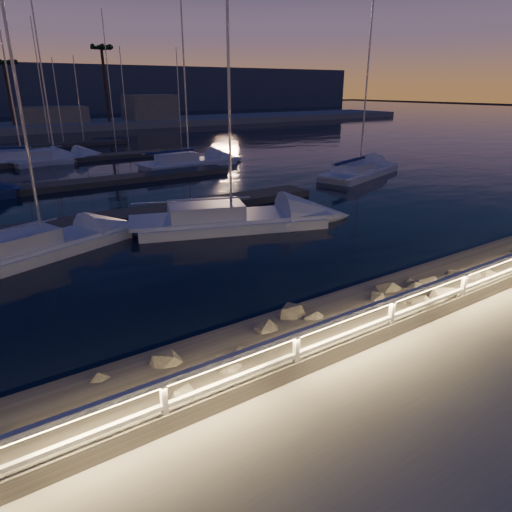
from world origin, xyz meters
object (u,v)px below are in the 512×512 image
object	(u,v)px
sailboat_j	(53,158)
sailboat_d	(226,218)
sailboat_b	(39,245)
sailboat_h	(358,171)
sailboat_g	(186,162)
sailboat_k	(19,160)
guard_rail	(361,319)

from	to	relation	value
sailboat_j	sailboat_d	bearing A→B (deg)	-99.43
sailboat_b	sailboat_j	world-z (taller)	sailboat_j
sailboat_d	sailboat_h	world-z (taller)	sailboat_d
sailboat_g	sailboat_j	distance (m)	12.58
sailboat_b	sailboat_h	world-z (taller)	sailboat_h
sailboat_h	sailboat_k	xyz separation A→B (m)	(-20.65, 20.47, 0.02)
sailboat_h	sailboat_j	bearing A→B (deg)	113.66
sailboat_d	guard_rail	bearing A→B (deg)	-86.67
sailboat_b	sailboat_j	distance (m)	25.81
sailboat_b	sailboat_g	xyz separation A→B (m)	(14.47, 16.44, 0.02)
sailboat_b	sailboat_k	size ratio (longest dim) A/B	0.85
sailboat_d	sailboat_g	size ratio (longest dim) A/B	1.09
sailboat_d	sailboat_g	bearing A→B (deg)	89.27
sailboat_d	sailboat_h	xyz separation A→B (m)	(15.18, 6.01, -0.02)
guard_rail	sailboat_b	bearing A→B (deg)	110.85
sailboat_b	sailboat_k	world-z (taller)	sailboat_k
sailboat_b	sailboat_k	xyz separation A→B (m)	(2.83, 25.66, 0.03)
guard_rail	sailboat_d	xyz separation A→B (m)	(3.38, 12.09, -0.92)
sailboat_h	sailboat_k	size ratio (longest dim) A/B	0.99
guard_rail	sailboat_d	world-z (taller)	sailboat_d
sailboat_b	sailboat_g	bearing A→B (deg)	28.54
sailboat_b	sailboat_g	world-z (taller)	sailboat_g
sailboat_k	sailboat_j	bearing A→B (deg)	3.09
sailboat_d	sailboat_j	distance (m)	26.20
guard_rail	sailboat_b	xyz separation A→B (m)	(-4.92, 12.91, -0.94)
sailboat_g	sailboat_k	distance (m)	14.85
sailboat_h	sailboat_k	bearing A→B (deg)	116.97
guard_rail	sailboat_h	bearing A→B (deg)	44.28
sailboat_g	sailboat_d	bearing A→B (deg)	-114.57
sailboat_d	sailboat_k	bearing A→B (deg)	120.62
sailboat_k	sailboat_b	bearing A→B (deg)	-84.01
sailboat_k	sailboat_h	bearing A→B (deg)	-32.46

